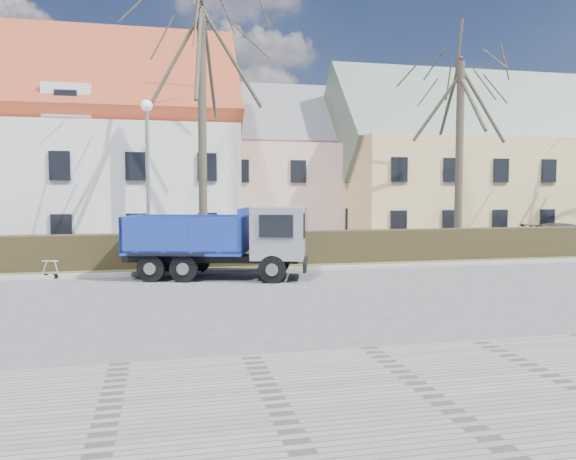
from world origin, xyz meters
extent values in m
plane|color=#515053|center=(0.00, 0.00, 0.00)|extent=(120.00, 120.00, 0.00)
cube|color=gray|center=(0.00, -8.50, 0.04)|extent=(80.00, 5.00, 0.08)
cube|color=#A69F97|center=(0.00, 4.60, 0.06)|extent=(80.00, 0.30, 0.12)
cube|color=#454D2B|center=(0.00, 6.20, 0.05)|extent=(80.00, 3.00, 0.10)
cube|color=black|center=(0.00, 6.00, 0.65)|extent=(60.00, 0.90, 1.30)
imported|color=#2B2B2D|center=(-9.01, 9.83, 0.61)|extent=(3.66, 1.68, 1.22)
imported|color=#353639|center=(16.99, 9.89, 0.65)|extent=(4.65, 2.31, 1.30)
camera|label=1|loc=(-3.70, -15.68, 2.98)|focal=35.00mm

